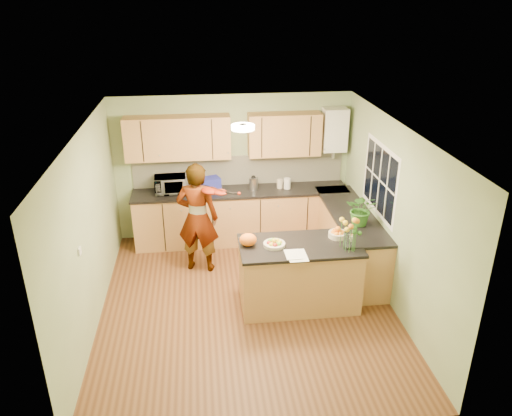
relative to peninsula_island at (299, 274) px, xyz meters
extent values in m
plane|color=#502D17|center=(-0.72, 0.06, -0.47)|extent=(4.50, 4.50, 0.00)
cube|color=white|center=(-0.72, 0.06, 2.03)|extent=(4.00, 4.50, 0.02)
cube|color=gray|center=(-0.72, 2.31, 0.78)|extent=(4.00, 0.02, 2.50)
cube|color=gray|center=(-0.72, -2.19, 0.78)|extent=(4.00, 0.02, 2.50)
cube|color=gray|center=(-2.72, 0.06, 0.78)|extent=(0.02, 4.50, 2.50)
cube|color=gray|center=(1.28, 0.06, 0.78)|extent=(0.02, 4.50, 2.50)
cube|color=#B08246|center=(-0.62, 2.01, -0.02)|extent=(3.60, 0.60, 0.90)
cube|color=black|center=(-0.62, 2.00, 0.45)|extent=(3.64, 0.62, 0.04)
cube|color=#B08246|center=(0.98, 0.91, -0.02)|extent=(0.60, 2.20, 0.90)
cube|color=black|center=(0.97, 0.91, 0.45)|extent=(0.62, 2.24, 0.04)
cube|color=silver|center=(-0.62, 2.30, 0.73)|extent=(3.60, 0.02, 0.52)
cube|color=#B08246|center=(-1.62, 2.14, 1.38)|extent=(1.70, 0.34, 0.70)
cube|color=#B08246|center=(0.13, 2.14, 1.38)|extent=(1.20, 0.34, 0.70)
cube|color=white|center=(0.98, 2.15, 1.43)|extent=(0.40, 0.30, 0.72)
cylinder|color=#B0B0B5|center=(0.98, 2.15, 1.03)|extent=(0.06, 0.06, 0.20)
cube|color=white|center=(1.28, 0.66, 1.08)|extent=(0.01, 1.30, 1.05)
cube|color=black|center=(1.27, 0.66, 1.08)|extent=(0.01, 1.18, 0.92)
cube|color=white|center=(-2.70, -0.54, 0.83)|extent=(0.02, 0.09, 0.09)
cylinder|color=#FFEABF|center=(-0.72, 0.36, 1.99)|extent=(0.30, 0.30, 0.06)
cylinder|color=white|center=(-0.72, 0.36, 2.02)|extent=(0.10, 0.10, 0.02)
cube|color=#B08246|center=(0.00, 0.00, -0.02)|extent=(1.59, 0.80, 0.89)
cube|color=black|center=(0.00, 0.00, 0.45)|extent=(1.63, 0.84, 0.04)
cylinder|color=beige|center=(-0.35, 0.00, 0.49)|extent=(0.29, 0.29, 0.04)
cylinder|color=beige|center=(0.55, 0.15, 0.50)|extent=(0.25, 0.25, 0.07)
cylinder|color=silver|center=(0.60, -0.18, 0.59)|extent=(0.12, 0.12, 0.24)
ellipsoid|color=orange|center=(-0.70, 0.05, 0.55)|extent=(0.27, 0.24, 0.17)
cube|color=white|center=(-0.10, -0.30, 0.47)|extent=(0.25, 0.33, 0.01)
imported|color=tan|center=(-1.35, 1.13, 0.41)|extent=(0.72, 0.57, 1.75)
imported|color=white|center=(-1.78, 2.05, 0.61)|extent=(0.53, 0.37, 0.28)
cube|color=navy|center=(-1.13, 1.98, 0.60)|extent=(0.38, 0.32, 0.26)
cylinder|color=#B0B0B5|center=(-0.40, 2.02, 0.58)|extent=(0.15, 0.15, 0.21)
sphere|color=black|center=(-0.40, 2.02, 0.72)|extent=(0.08, 0.08, 0.08)
cylinder|color=beige|center=(0.05, 2.04, 0.55)|extent=(0.12, 0.12, 0.15)
cylinder|color=white|center=(0.18, 2.00, 0.56)|extent=(0.15, 0.15, 0.18)
imported|color=#337025|center=(0.98, 0.48, 0.71)|extent=(0.55, 0.51, 0.48)
camera|label=1|loc=(-1.28, -5.78, 3.61)|focal=35.00mm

